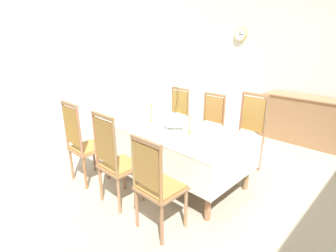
{
  "coord_description": "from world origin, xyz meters",
  "views": [
    {
      "loc": [
        2.39,
        -2.66,
        1.97
      ],
      "look_at": [
        -0.02,
        -0.16,
        0.77
      ],
      "focal_mm": 27.86,
      "sensor_mm": 36.0,
      "label": 1
    }
  ],
  "objects": [
    {
      "name": "chair_south_b",
      "position": [
        0.02,
        -1.1,
        0.6
      ],
      "size": [
        0.44,
        0.42,
        1.18
      ],
      "color": "#9D6640",
      "rests_on": "ground"
    },
    {
      "name": "spoon_primary",
      "position": [
        0.23,
        0.25,
        0.76
      ],
      "size": [
        0.03,
        0.18,
        0.01
      ],
      "rotation": [
        0.0,
        0.0,
        -0.06
      ],
      "color": "gold",
      "rests_on": "tablecloth"
    },
    {
      "name": "chair_south_a",
      "position": [
        -0.74,
        -1.1,
        0.59
      ],
      "size": [
        0.44,
        0.42,
        1.17
      ],
      "color": "#906451",
      "rests_on": "ground"
    },
    {
      "name": "chair_north_b",
      "position": [
        0.02,
        0.78,
        0.56
      ],
      "size": [
        0.44,
        0.42,
        1.08
      ],
      "rotation": [
        0.0,
        0.0,
        3.14
      ],
      "color": "#91644B",
      "rests_on": "ground"
    },
    {
      "name": "chair_south_c",
      "position": [
        0.72,
        -1.1,
        0.56
      ],
      "size": [
        0.44,
        0.42,
        1.08
      ],
      "color": "#9A7445",
      "rests_on": "ground"
    },
    {
      "name": "tablecloth",
      "position": [
        0.0,
        -0.16,
        0.64
      ],
      "size": [
        2.24,
        1.09,
        0.43
      ],
      "color": "white",
      "rests_on": "dining_table"
    },
    {
      "name": "bowl_near_left",
      "position": [
        0.11,
        0.23,
        0.78
      ],
      "size": [
        0.18,
        0.18,
        0.04
      ],
      "color": "white",
      "rests_on": "tablecloth"
    },
    {
      "name": "ground",
      "position": [
        0.0,
        0.0,
        -0.02
      ],
      "size": [
        7.28,
        5.63,
        0.04
      ],
      "primitive_type": "cube",
      "color": "#B3A78F"
    },
    {
      "name": "candlestick_east",
      "position": [
        0.37,
        -0.16,
        0.89
      ],
      "size": [
        0.07,
        0.07,
        0.34
      ],
      "color": "gold",
      "rests_on": "tablecloth"
    },
    {
      "name": "back_wall",
      "position": [
        0.0,
        2.85,
        1.73
      ],
      "size": [
        7.28,
        0.08,
        3.46
      ],
      "primitive_type": "cube",
      "color": "silver",
      "rests_on": "ground"
    },
    {
      "name": "spoon_secondary",
      "position": [
        -0.84,
        -0.5,
        0.76
      ],
      "size": [
        0.03,
        0.18,
        0.01
      ],
      "rotation": [
        0.0,
        0.0,
        -0.09
      ],
      "color": "gold",
      "rests_on": "tablecloth"
    },
    {
      "name": "sideboard",
      "position": [
        0.94,
        2.54,
        0.45
      ],
      "size": [
        1.44,
        0.48,
        0.9
      ],
      "rotation": [
        0.0,
        0.0,
        3.14
      ],
      "color": "#976C47",
      "rests_on": "ground"
    },
    {
      "name": "soup_tureen",
      "position": [
        0.1,
        -0.16,
        0.87
      ],
      "size": [
        0.3,
        0.3,
        0.24
      ],
      "color": "white",
      "rests_on": "tablecloth"
    },
    {
      "name": "chair_north_c",
      "position": [
        0.72,
        0.79,
        0.6
      ],
      "size": [
        0.44,
        0.42,
        1.18
      ],
      "rotation": [
        0.0,
        0.0,
        3.14
      ],
      "color": "#9B6A4F",
      "rests_on": "ground"
    },
    {
      "name": "candlestick_west",
      "position": [
        -0.37,
        -0.16,
        0.91
      ],
      "size": [
        0.07,
        0.07,
        0.38
      ],
      "color": "gold",
      "rests_on": "tablecloth"
    },
    {
      "name": "bowl_near_right",
      "position": [
        -0.71,
        -0.52,
        0.78
      ],
      "size": [
        0.19,
        0.19,
        0.04
      ],
      "color": "white",
      "rests_on": "tablecloth"
    },
    {
      "name": "mounted_clock",
      "position": [
        -0.65,
        2.78,
        2.0
      ],
      "size": [
        0.28,
        0.06,
        0.28
      ],
      "color": "#D1B251"
    },
    {
      "name": "left_wall",
      "position": [
        -3.68,
        0.0,
        1.73
      ],
      "size": [
        0.08,
        5.63,
        3.46
      ],
      "primitive_type": "cube",
      "color": "silver",
      "rests_on": "ground"
    },
    {
      "name": "chair_north_a",
      "position": [
        -0.74,
        0.78,
        0.56
      ],
      "size": [
        0.44,
        0.42,
        1.07
      ],
      "rotation": [
        0.0,
        0.0,
        3.14
      ],
      "color": "#986B48",
      "rests_on": "ground"
    },
    {
      "name": "dining_table",
      "position": [
        0.0,
        -0.16,
        0.68
      ],
      "size": [
        2.22,
        1.07,
        0.75
      ],
      "color": "olive",
      "rests_on": "ground"
    }
  ]
}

